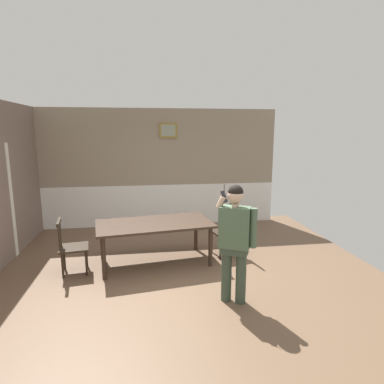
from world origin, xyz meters
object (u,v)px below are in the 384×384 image
dining_table (155,227)px  chair_near_window (72,247)px  chair_by_doorway (227,231)px  person_figure (235,237)px

dining_table → chair_near_window: 1.39m
chair_by_doorway → dining_table: bearing=86.5°
chair_near_window → person_figure: 2.74m
dining_table → person_figure: size_ratio=1.29×
dining_table → chair_near_window: chair_near_window is taller
dining_table → chair_near_window: bearing=-171.6°
dining_table → chair_near_window: size_ratio=2.32×
chair_by_doorway → person_figure: (-0.35, -1.69, 0.46)m
person_figure → chair_near_window: bearing=-1.4°
person_figure → dining_table: bearing=-28.6°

